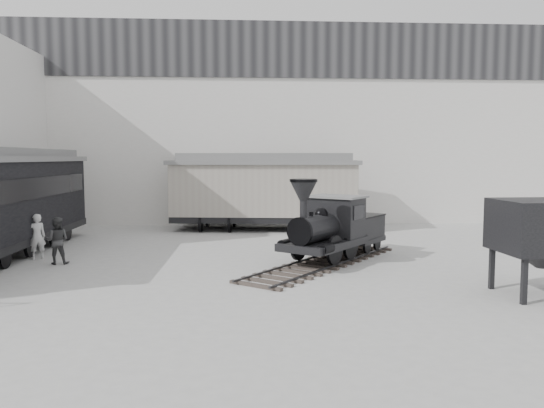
{
  "coord_description": "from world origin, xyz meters",
  "views": [
    {
      "loc": [
        -0.74,
        -15.26,
        3.69
      ],
      "look_at": [
        0.41,
        4.04,
        2.0
      ],
      "focal_mm": 35.0,
      "sensor_mm": 36.0,
      "label": 1
    }
  ],
  "objects": [
    {
      "name": "north_wall",
      "position": [
        0.0,
        14.98,
        5.55
      ],
      "size": [
        34.0,
        2.51,
        11.0
      ],
      "color": "silver",
      "rests_on": "ground"
    },
    {
      "name": "visitor_b",
      "position": [
        -7.11,
        3.36,
        0.82
      ],
      "size": [
        0.82,
        0.65,
        1.65
      ],
      "primitive_type": "imported",
      "rotation": [
        0.0,
        0.0,
        3.18
      ],
      "color": "#363637",
      "rests_on": "ground"
    },
    {
      "name": "coal_hopper",
      "position": [
        7.31,
        -1.73,
        1.68
      ],
      "size": [
        2.43,
        2.01,
        2.58
      ],
      "rotation": [
        0.0,
        0.0,
        0.03
      ],
      "color": "black",
      "rests_on": "ground"
    },
    {
      "name": "locomotive",
      "position": [
        2.51,
        3.22,
        1.08
      ],
      "size": [
        6.55,
        7.62,
        2.93
      ],
      "rotation": [
        0.0,
        0.0,
        -0.67
      ],
      "color": "#413732",
      "rests_on": "ground"
    },
    {
      "name": "boxcar",
      "position": [
        0.46,
        11.69,
        2.06
      ],
      "size": [
        9.84,
        3.99,
        3.92
      ],
      "rotation": [
        0.0,
        0.0,
        -0.11
      ],
      "color": "black",
      "rests_on": "ground"
    },
    {
      "name": "ground",
      "position": [
        0.0,
        0.0,
        0.0
      ],
      "size": [
        90.0,
        90.0,
        0.0
      ],
      "primitive_type": "plane",
      "color": "#9E9E9B"
    },
    {
      "name": "visitor_a",
      "position": [
        -8.15,
        4.31,
        0.83
      ],
      "size": [
        0.73,
        0.67,
        1.66
      ],
      "primitive_type": "imported",
      "rotation": [
        0.0,
        0.0,
        3.73
      ],
      "color": "silver",
      "rests_on": "ground"
    }
  ]
}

